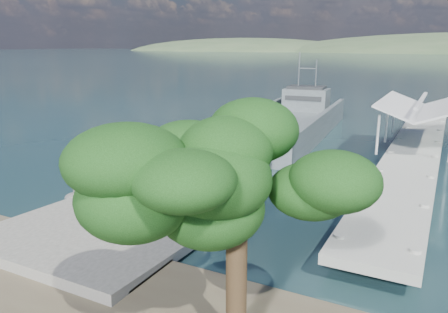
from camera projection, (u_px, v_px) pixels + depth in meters
ground at (160, 207)px, 26.91m from camera, size 1400.00×1400.00×0.00m
boat_ramp at (150, 209)px, 25.99m from camera, size 10.00×18.00×0.50m
shoreline_rocks at (90, 190)px, 30.10m from camera, size 3.20×5.60×0.90m
pier at (416, 144)px, 36.86m from camera, size 6.40×44.00×6.10m
landing_craft at (286, 129)px, 47.76m from camera, size 10.20×32.46×9.51m
military_truck at (187, 156)px, 29.93m from camera, size 4.58×8.15×3.63m
soldier at (157, 183)px, 27.10m from camera, size 0.75×0.60×1.80m
overhang_tree at (228, 173)px, 13.20m from camera, size 8.23×7.58×7.47m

